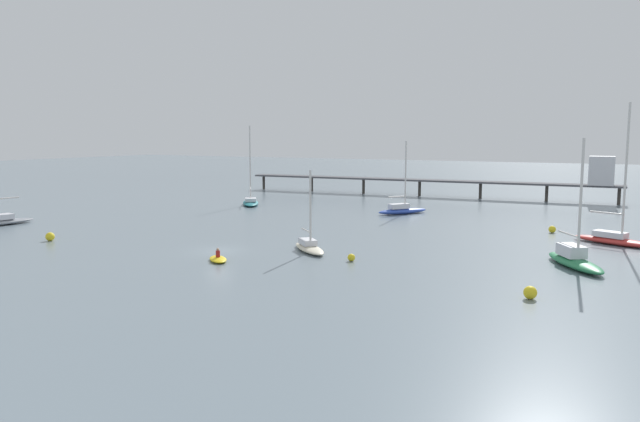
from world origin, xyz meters
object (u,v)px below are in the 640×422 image
sailboat_green (574,258)px  sailboat_blue (402,209)px  sailboat_cream (309,246)px  mooring_buoy_inner (552,229)px  sailboat_red (616,237)px  dinghy_yellow (218,259)px  pier (499,176)px  mooring_buoy_mid (351,258)px  mooring_buoy_near (50,237)px  mooring_buoy_far (530,293)px  sailboat_teal (251,201)px

sailboat_green → sailboat_blue: 34.53m
sailboat_cream → mooring_buoy_inner: 28.45m
sailboat_red → mooring_buoy_inner: size_ratio=17.67×
sailboat_green → dinghy_yellow: (-26.97, -11.74, -0.51)m
sailboat_cream → mooring_buoy_inner: sailboat_cream is taller
dinghy_yellow → sailboat_red: bearing=39.6°
pier → dinghy_yellow: size_ratio=20.60×
mooring_buoy_mid → mooring_buoy_near: (-31.10, -5.30, 0.12)m
mooring_buoy_inner → sailboat_green: bearing=-77.6°
sailboat_cream → sailboat_green: sailboat_green is taller
pier → mooring_buoy_inner: (12.43, -32.32, -3.45)m
sailboat_cream → sailboat_blue: size_ratio=0.76×
mooring_buoy_far → mooring_buoy_near: size_ratio=0.99×
sailboat_cream → mooring_buoy_inner: size_ratio=9.67×
pier → sailboat_cream: size_ratio=8.62×
pier → dinghy_yellow: (-10.68, -61.54, -3.63)m
sailboat_blue → sailboat_green: bearing=-46.0°
sailboat_cream → sailboat_teal: size_ratio=0.62×
sailboat_blue → pier: bearing=72.9°
sailboat_blue → mooring_buoy_mid: size_ratio=15.16×
sailboat_blue → mooring_buoy_mid: 32.10m
pier → sailboat_red: sailboat_red is taller
sailboat_teal → sailboat_green: 53.95m
sailboat_red → sailboat_teal: (-50.83, 11.46, -0.14)m
sailboat_cream → sailboat_red: sailboat_red is taller
sailboat_red → dinghy_yellow: size_ratio=4.37×
sailboat_teal → mooring_buoy_mid: sailboat_teal is taller
sailboat_red → dinghy_yellow: (-29.57, -24.47, -0.56)m
sailboat_teal → pier: bearing=38.7°
sailboat_green → sailboat_cream: bearing=-169.3°
pier → sailboat_red: bearing=-63.0°
sailboat_cream → sailboat_red: (24.88, 16.93, 0.26)m
pier → mooring_buoy_inner: bearing=-69.0°
mooring_buoy_near → sailboat_cream: bearing=16.4°
sailboat_cream → sailboat_green: bearing=10.7°
mooring_buoy_inner → mooring_buoy_mid: mooring_buoy_inner is taller
mooring_buoy_mid → sailboat_green: bearing=20.9°
pier → mooring_buoy_near: size_ratio=72.85×
mooring_buoy_far → mooring_buoy_inner: bearing=94.5°
sailboat_green → mooring_buoy_mid: (-16.94, -6.46, -0.39)m
dinghy_yellow → mooring_buoy_far: size_ratio=3.58×
pier → mooring_buoy_far: bearing=-76.5°
mooring_buoy_inner → mooring_buoy_mid: 27.28m
mooring_buoy_near → sailboat_teal: bearing=90.3°
sailboat_teal → mooring_buoy_mid: (31.29, -30.65, -0.30)m
sailboat_green → mooring_buoy_mid: bearing=-159.1°
pier → sailboat_teal: bearing=-141.3°
dinghy_yellow → mooring_buoy_mid: bearing=27.7°
sailboat_red → mooring_buoy_mid: 27.39m
sailboat_blue → mooring_buoy_near: size_ratio=11.06×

